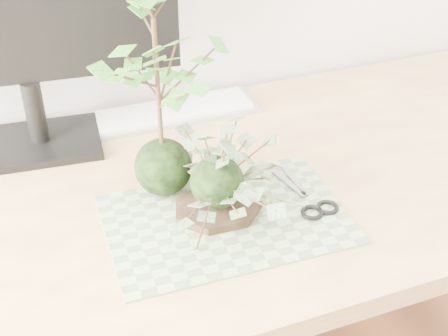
% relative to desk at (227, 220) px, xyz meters
% --- Properties ---
extents(desk, '(1.60, 0.70, 0.74)m').
position_rel_desk_xyz_m(desk, '(0.00, 0.00, 0.00)').
color(desk, tan).
rests_on(desk, ground_plane).
extents(cutting_mat, '(0.41, 0.28, 0.00)m').
position_rel_desk_xyz_m(cutting_mat, '(-0.04, -0.10, 0.09)').
color(cutting_mat, '#5D7157').
rests_on(cutting_mat, desk).
extents(stone_dish, '(0.17, 0.17, 0.01)m').
position_rel_desk_xyz_m(stone_dish, '(-0.05, -0.08, 0.10)').
color(stone_dish, black).
rests_on(stone_dish, cutting_mat).
extents(ivy_kokedama, '(0.34, 0.34, 0.18)m').
position_rel_desk_xyz_m(ivy_kokedama, '(-0.05, -0.08, 0.20)').
color(ivy_kokedama, black).
rests_on(ivy_kokedama, stone_dish).
extents(maple_kokedama, '(0.30, 0.30, 0.43)m').
position_rel_desk_xyz_m(maple_kokedama, '(-0.11, 0.02, 0.39)').
color(maple_kokedama, black).
rests_on(maple_kokedama, desk).
extents(keyboard, '(0.41, 0.12, 0.02)m').
position_rel_desk_xyz_m(keyboard, '(-0.04, 0.28, 0.10)').
color(keyboard, '#B9B8C1').
rests_on(keyboard, desk).
extents(monitor, '(0.58, 0.19, 0.51)m').
position_rel_desk_xyz_m(monitor, '(-0.30, 0.26, 0.38)').
color(monitor, black).
rests_on(monitor, desk).
extents(scissors, '(0.08, 0.16, 0.01)m').
position_rel_desk_xyz_m(scissors, '(0.11, -0.12, 0.10)').
color(scissors, gray).
rests_on(scissors, cutting_mat).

